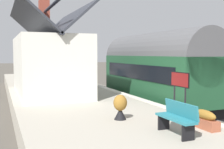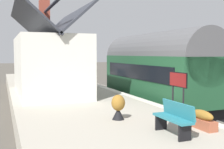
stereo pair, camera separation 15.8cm
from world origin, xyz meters
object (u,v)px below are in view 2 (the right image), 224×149
Objects in this scene: planter_bench_right at (36,74)px; planter_bench_left at (202,120)px; station_building at (48,63)px; planter_corner_building at (33,76)px; lamp_post_platform at (69,48)px; bench_platform_end at (64,76)px; planter_edge_near at (72,76)px; train at (156,70)px; bench_mid_platform at (52,72)px; planter_under_sign at (118,107)px; bench_by_lamp at (174,117)px; planter_by_door at (60,73)px; station_sign_board at (178,84)px.

planter_bench_left is at bearing -171.76° from planter_bench_right.
station_building is 6.45m from planter_corner_building.
lamp_post_platform is at bearing -115.71° from planter_bench_right.
planter_edge_near is at bearing -31.24° from bench_platform_end.
planter_corner_building is at bearing 36.94° from train.
planter_bench_right reaches higher than planter_bench_left.
planter_bench_right is at bearing 23.61° from bench_platform_end.
bench_mid_platform is 1.95m from planter_bench_right.
bench_by_lamp is at bearing -161.62° from planter_under_sign.
bench_mid_platform is 4.75m from planter_corner_building.
planter_bench_left is at bearing -178.74° from planter_by_door.
bench_by_lamp reaches higher than planter_under_sign.
planter_by_door reaches higher than planter_edge_near.
station_building is 10.41m from planter_by_door.
planter_edge_near is at bearing -4.05° from bench_by_lamp.
planter_bench_left is at bearing -136.57° from planter_under_sign.
bench_platform_end reaches higher than planter_edge_near.
planter_by_door is 2.93m from lamp_post_platform.
train is at bearing -24.44° from station_sign_board.
planter_corner_building is (15.52, 2.08, -0.01)m from bench_by_lamp.
planter_corner_building is at bearing 11.79° from planter_bench_left.
station_building is (1.64, 5.81, 0.41)m from train.
planter_bench_right reaches higher than planter_edge_near.
station_building is at bearing 74.25° from train.
planter_bench_left is at bearing -176.83° from bench_mid_platform.
planter_by_door is (11.64, 3.21, -0.88)m from train.
bench_platform_end is 1.70× the size of planter_under_sign.
planter_edge_near is 3.40m from planter_bench_right.
lamp_post_platform is at bearing -22.03° from bench_platform_end.
bench_platform_end is 1.46× the size of planter_bench_left.
bench_mid_platform is 17.63m from planter_under_sign.
bench_platform_end is at bearing -19.52° from station_building.
planter_by_door is at bearing -37.14° from planter_corner_building.
bench_platform_end reaches higher than planter_bench_left.
bench_platform_end is 2.07m from planter_edge_near.
lamp_post_platform is (9.81, 2.79, 1.38)m from train.
planter_under_sign is at bearing 177.55° from bench_mid_platform.
planter_by_door is (2.57, 0.47, 0.09)m from planter_edge_near.
train is at bearing -40.68° from planter_under_sign.
lamp_post_platform reaches higher than bench_mid_platform.
planter_under_sign reaches higher than planter_by_door.
train is 2.38× the size of lamp_post_platform.
station_sign_board is at bearing 155.56° from train.
planter_under_sign is at bearing 175.23° from planter_by_door.
station_sign_board is (-6.04, 2.74, -0.08)m from train.
station_building is 9.57m from planter_bench_left.
planter_under_sign is 17.08m from planter_by_door.
station_building is 1.95× the size of lamp_post_platform.
bench_by_lamp reaches higher than planter_bench_left.
planter_corner_building is 0.55× the size of station_sign_board.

